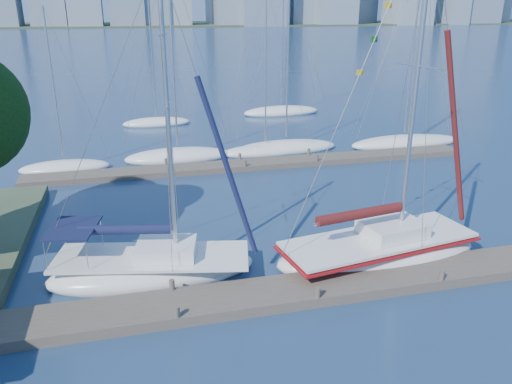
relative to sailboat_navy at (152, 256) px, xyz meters
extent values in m
plane|color=#162948|center=(5.60, -2.69, -0.95)|extent=(700.00, 700.00, 0.00)
cube|color=#4E4539|center=(5.60, -2.69, -0.75)|extent=(26.00, 2.00, 0.40)
cube|color=#4E4539|center=(7.60, 13.31, -0.77)|extent=(30.00, 1.80, 0.36)
cube|color=#38472D|center=(5.60, 317.31, -0.95)|extent=(800.00, 100.00, 1.50)
ellipsoid|color=white|center=(0.00, 0.00, -0.71)|extent=(8.54, 4.30, 1.43)
cube|color=white|center=(0.00, 0.00, -0.04)|extent=(7.91, 3.97, 0.11)
cube|color=white|center=(0.56, -0.12, 0.29)|extent=(2.60, 2.17, 0.53)
cylinder|color=silver|center=(0.93, -0.20, 5.35)|extent=(0.17, 0.17, 10.68)
cylinder|color=silver|center=(-0.96, 0.20, 1.05)|extent=(3.80, 0.89, 0.10)
cylinder|color=black|center=(-0.96, 0.20, 1.15)|extent=(3.56, 1.11, 0.38)
cube|color=black|center=(-2.87, 0.61, 1.25)|extent=(2.15, 2.58, 0.08)
ellipsoid|color=white|center=(9.36, -0.86, -0.69)|extent=(9.33, 4.31, 1.58)
cube|color=white|center=(9.36, -0.86, 0.05)|extent=(8.64, 3.98, 0.13)
cube|color=white|center=(9.98, -0.76, 0.41)|extent=(2.79, 2.28, 0.58)
cylinder|color=silver|center=(10.40, -0.70, 6.46)|extent=(0.19, 0.19, 12.73)
cylinder|color=silver|center=(8.30, -1.03, 1.25)|extent=(4.22, 0.77, 0.11)
cylinder|color=#44130E|center=(8.30, -1.03, 1.36)|extent=(3.93, 1.03, 0.42)
cube|color=maroon|center=(9.36, -0.86, -0.13)|extent=(8.84, 4.12, 0.11)
ellipsoid|color=white|center=(-4.91, 15.57, -0.77)|extent=(5.86, 2.29, 1.01)
cylinder|color=silver|center=(-4.91, 15.57, 4.63)|extent=(0.11, 0.11, 9.34)
ellipsoid|color=white|center=(2.60, 16.23, -0.72)|extent=(7.60, 3.02, 1.25)
cylinder|color=silver|center=(2.60, 16.23, 6.47)|extent=(0.14, 0.14, 12.57)
ellipsoid|color=white|center=(9.00, 16.29, -0.77)|extent=(6.96, 3.19, 1.00)
cylinder|color=silver|center=(9.00, 16.29, 5.18)|extent=(0.11, 0.11, 10.45)
ellipsoid|color=white|center=(10.69, 16.62, -0.73)|extent=(7.95, 2.75, 1.20)
cylinder|color=silver|center=(10.69, 16.62, 5.64)|extent=(0.13, 0.13, 10.98)
ellipsoid|color=white|center=(20.04, 15.84, -0.73)|extent=(9.00, 3.79, 1.23)
cylinder|color=silver|center=(20.04, 15.84, 7.13)|extent=(0.13, 0.13, 13.93)
ellipsoid|color=white|center=(20.42, 15.92, -0.74)|extent=(9.21, 3.82, 1.15)
cylinder|color=silver|center=(20.42, 15.92, 6.42)|extent=(0.13, 0.13, 12.64)
ellipsoid|color=white|center=(1.80, 27.92, -0.76)|extent=(6.24, 2.52, 1.05)
cylinder|color=silver|center=(1.80, 27.92, 6.24)|extent=(0.11, 0.11, 12.47)
ellipsoid|color=white|center=(14.32, 29.91, -0.72)|extent=(7.98, 3.19, 1.25)
cylinder|color=silver|center=(14.32, 29.91, 6.98)|extent=(0.14, 0.14, 13.59)
camera|label=1|loc=(-0.27, -18.01, 9.19)|focal=35.00mm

